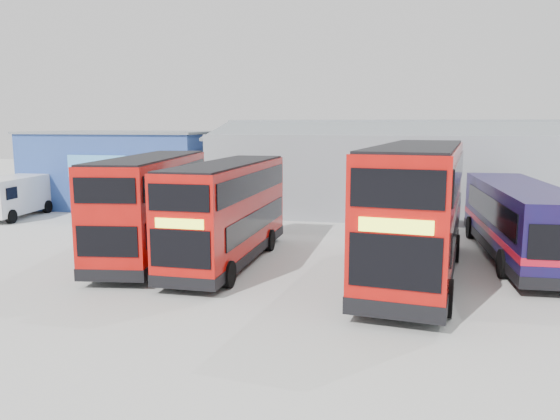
{
  "coord_description": "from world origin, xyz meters",
  "views": [
    {
      "loc": [
        4.48,
        -16.82,
        5.62
      ],
      "look_at": [
        -0.31,
        4.91,
        2.1
      ],
      "focal_mm": 35.0,
      "sensor_mm": 36.0,
      "label": 1
    }
  ],
  "objects_px": {
    "office_block": "(129,168)",
    "panel_van": "(12,195)",
    "double_decker_centre": "(228,213)",
    "double_decker_right": "(417,212)",
    "double_decker_left": "(152,207)",
    "maintenance_shed": "(456,171)",
    "single_decker_blue": "(519,222)"
  },
  "relations": [
    {
      "from": "maintenance_shed",
      "to": "office_block",
      "type": "bearing_deg",
      "value": -174.79
    },
    {
      "from": "double_decker_right",
      "to": "panel_van",
      "type": "xyz_separation_m",
      "value": [
        -23.46,
        8.19,
        -1.06
      ]
    },
    {
      "from": "office_block",
      "to": "double_decker_centre",
      "type": "relative_size",
      "value": 1.26
    },
    {
      "from": "maintenance_shed",
      "to": "double_decker_centre",
      "type": "bearing_deg",
      "value": -122.63
    },
    {
      "from": "double_decker_centre",
      "to": "double_decker_right",
      "type": "xyz_separation_m",
      "value": [
        7.38,
        -0.62,
        0.39
      ]
    },
    {
      "from": "double_decker_centre",
      "to": "maintenance_shed",
      "type": "bearing_deg",
      "value": 58.2
    },
    {
      "from": "office_block",
      "to": "double_decker_left",
      "type": "relative_size",
      "value": 1.19
    },
    {
      "from": "single_decker_blue",
      "to": "panel_van",
      "type": "bearing_deg",
      "value": -11.31
    },
    {
      "from": "double_decker_centre",
      "to": "panel_van",
      "type": "xyz_separation_m",
      "value": [
        -16.08,
        7.57,
        -0.67
      ]
    },
    {
      "from": "double_decker_centre",
      "to": "double_decker_right",
      "type": "height_order",
      "value": "double_decker_right"
    },
    {
      "from": "double_decker_left",
      "to": "double_decker_right",
      "type": "xyz_separation_m",
      "value": [
        10.88,
        -1.01,
        0.31
      ]
    },
    {
      "from": "double_decker_right",
      "to": "single_decker_blue",
      "type": "distance_m",
      "value": 5.83
    },
    {
      "from": "double_decker_left",
      "to": "single_decker_blue",
      "type": "relative_size",
      "value": 0.89
    },
    {
      "from": "double_decker_right",
      "to": "office_block",
      "type": "bearing_deg",
      "value": 149.65
    },
    {
      "from": "maintenance_shed",
      "to": "double_decker_left",
      "type": "height_order",
      "value": "maintenance_shed"
    },
    {
      "from": "double_decker_left",
      "to": "panel_van",
      "type": "relative_size",
      "value": 1.78
    },
    {
      "from": "maintenance_shed",
      "to": "single_decker_blue",
      "type": "height_order",
      "value": "maintenance_shed"
    },
    {
      "from": "maintenance_shed",
      "to": "double_decker_right",
      "type": "xyz_separation_m",
      "value": [
        -2.87,
        -16.63,
        -0.17
      ]
    },
    {
      "from": "office_block",
      "to": "single_decker_blue",
      "type": "distance_m",
      "value": 25.82
    },
    {
      "from": "double_decker_centre",
      "to": "double_decker_right",
      "type": "bearing_deg",
      "value": -3.96
    },
    {
      "from": "maintenance_shed",
      "to": "double_decker_centre",
      "type": "xyz_separation_m",
      "value": [
        -10.25,
        -16.02,
        -0.56
      ]
    },
    {
      "from": "maintenance_shed",
      "to": "double_decker_right",
      "type": "bearing_deg",
      "value": -99.79
    },
    {
      "from": "double_decker_centre",
      "to": "single_decker_blue",
      "type": "height_order",
      "value": "double_decker_centre"
    },
    {
      "from": "office_block",
      "to": "panel_van",
      "type": "xyz_separation_m",
      "value": [
        -4.33,
        -6.44,
        -1.21
      ]
    },
    {
      "from": "double_decker_centre",
      "to": "single_decker_blue",
      "type": "xyz_separation_m",
      "value": [
        11.68,
        3.21,
        -0.49
      ]
    },
    {
      "from": "office_block",
      "to": "maintenance_shed",
      "type": "xyz_separation_m",
      "value": [
        22.0,
        2.01,
        0.02
      ]
    },
    {
      "from": "office_block",
      "to": "maintenance_shed",
      "type": "relative_size",
      "value": 0.4
    },
    {
      "from": "double_decker_centre",
      "to": "panel_van",
      "type": "bearing_deg",
      "value": 155.61
    },
    {
      "from": "double_decker_centre",
      "to": "double_decker_right",
      "type": "relative_size",
      "value": 0.83
    },
    {
      "from": "double_decker_centre",
      "to": "office_block",
      "type": "bearing_deg",
      "value": 130.81
    },
    {
      "from": "double_decker_left",
      "to": "panel_van",
      "type": "height_order",
      "value": "double_decker_left"
    },
    {
      "from": "double_decker_left",
      "to": "panel_van",
      "type": "distance_m",
      "value": 14.51
    }
  ]
}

